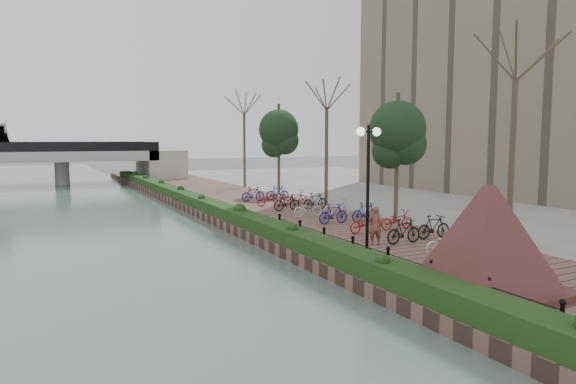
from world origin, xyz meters
TOP-DOWN VIEW (x-y plane):
  - ground at (0.00, 0.00)m, footprint 220.00×220.00m
  - promenade at (4.00, 17.50)m, footprint 8.00×75.00m
  - inland_pavement at (20.00, 17.50)m, footprint 24.00×75.00m
  - hedge at (0.60, 20.00)m, footprint 1.10×56.00m
  - chain_fence at (1.40, 2.00)m, footprint 0.10×14.10m
  - granite_monument at (2.42, -2.00)m, footprint 5.60×5.60m
  - lamppost at (2.44, 3.63)m, footprint 1.02×0.32m
  - motorcycle at (3.48, -1.29)m, footprint 0.87×1.74m
  - pedestrian at (3.45, 4.51)m, footprint 0.65×0.52m
  - bicycle_parking at (5.50, 10.69)m, footprint 2.40×19.89m
  - street_trees at (8.00, 12.68)m, footprint 3.20×37.12m

SIDE VIEW (x-z plane):
  - ground at x=0.00m, z-range 0.00..0.00m
  - promenade at x=4.00m, z-range 0.00..0.50m
  - inland_pavement at x=20.00m, z-range 0.00..0.50m
  - hedge at x=0.60m, z-range 0.50..1.10m
  - chain_fence at x=1.40m, z-range 0.50..1.20m
  - bicycle_parking at x=5.50m, z-range 0.47..1.47m
  - motorcycle at x=3.48m, z-range 0.50..1.54m
  - pedestrian at x=3.45m, z-range 0.50..2.04m
  - granite_monument at x=2.42m, z-range 0.52..3.46m
  - street_trees at x=8.00m, z-range 0.29..7.09m
  - lamppost at x=2.44m, z-range 1.55..6.24m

